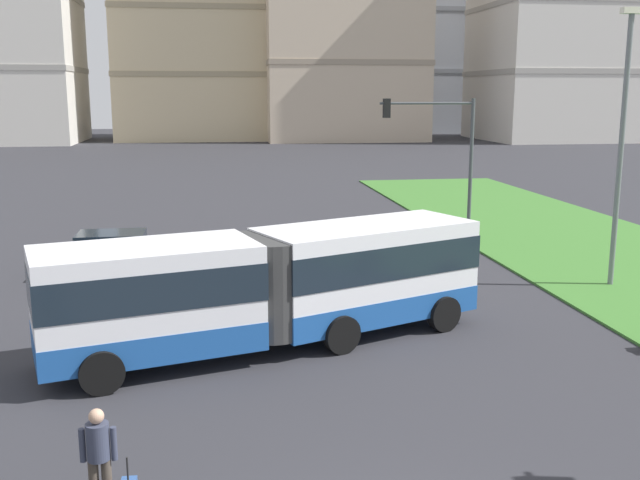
{
  "coord_description": "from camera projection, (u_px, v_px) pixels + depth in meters",
  "views": [
    {
      "loc": [
        -2.55,
        -8.52,
        6.55
      ],
      "look_at": [
        0.65,
        12.81,
        2.2
      ],
      "focal_mm": 41.27,
      "sensor_mm": 36.0,
      "label": 1
    }
  ],
  "objects": [
    {
      "name": "traffic_light_far_right",
      "position": [
        442.0,
        145.0,
        31.46
      ],
      "size": [
        4.17,
        0.28,
        6.29
      ],
      "color": "#474C51",
      "rests_on": "ground"
    },
    {
      "name": "apartment_tower_east",
      "position": [
        561.0,
        9.0,
        99.99
      ],
      "size": [
        20.67,
        19.43,
        35.17
      ],
      "color": "silver",
      "rests_on": "ground"
    },
    {
      "name": "streetlight_median",
      "position": [
        622.0,
        138.0,
        24.26
      ],
      "size": [
        0.7,
        0.28,
        9.21
      ],
      "color": "slate",
      "rests_on": "ground"
    },
    {
      "name": "car_black_sedan",
      "position": [
        115.0,
        255.0,
        26.66
      ],
      "size": [
        4.42,
        2.06,
        1.58
      ],
      "color": "black",
      "rests_on": "ground"
    },
    {
      "name": "pedestrian_crossing",
      "position": [
        99.0,
        453.0,
        11.5
      ],
      "size": [
        0.58,
        0.36,
        1.74
      ],
      "color": "#4C4238",
      "rests_on": "ground"
    },
    {
      "name": "articulated_bus",
      "position": [
        272.0,
        285.0,
        19.0
      ],
      "size": [
        11.89,
        6.27,
        3.0
      ],
      "color": "white",
      "rests_on": "ground"
    }
  ]
}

